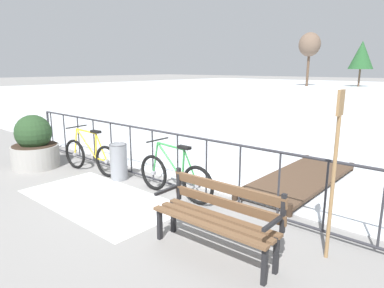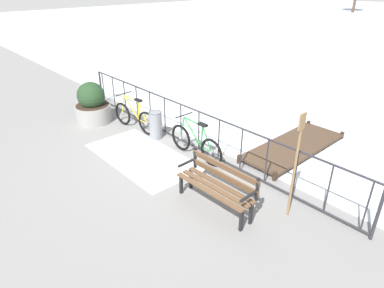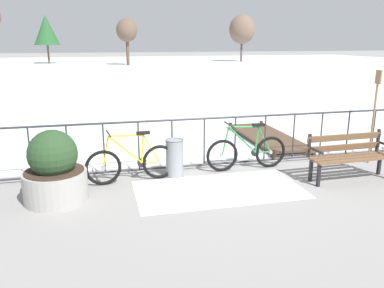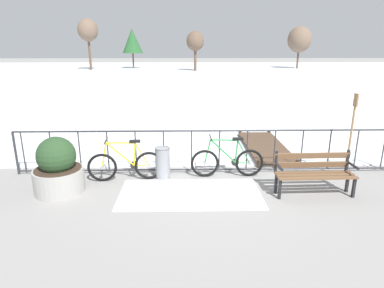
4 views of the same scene
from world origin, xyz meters
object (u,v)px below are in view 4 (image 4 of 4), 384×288
object	(u,v)px
planter_with_shrub	(58,169)
trash_bin	(163,163)
bicycle_second	(227,162)
park_bench	(314,170)
bicycle_near_railing	(126,165)
oar_upright	(351,132)

from	to	relation	value
planter_with_shrub	trash_bin	distance (m)	2.25
planter_with_shrub	bicycle_second	bearing A→B (deg)	11.74
park_bench	bicycle_near_railing	bearing A→B (deg)	168.70
bicycle_near_railing	trash_bin	world-z (taller)	bicycle_near_railing
bicycle_near_railing	bicycle_second	xyz separation A→B (m)	(2.34, 0.17, 0.00)
park_bench	oar_upright	bearing A→B (deg)	35.08
bicycle_near_railing	trash_bin	bearing A→B (deg)	8.38
oar_upright	bicycle_second	bearing A→B (deg)	175.32
planter_with_shrub	oar_upright	xyz separation A→B (m)	(6.36, 0.53, 0.62)
bicycle_near_railing	bicycle_second	world-z (taller)	same
oar_upright	planter_with_shrub	bearing A→B (deg)	-175.21
bicycle_second	trash_bin	xyz separation A→B (m)	(-1.51, -0.05, 0.00)
planter_with_shrub	trash_bin	world-z (taller)	planter_with_shrub
bicycle_second	planter_with_shrub	size ratio (longest dim) A/B	1.43
bicycle_second	trash_bin	distance (m)	1.51
bicycle_second	bicycle_near_railing	bearing A→B (deg)	-175.84
bicycle_near_railing	park_bench	world-z (taller)	bicycle_near_railing
oar_upright	bicycle_near_railing	bearing A→B (deg)	179.40
planter_with_shrub	oar_upright	distance (m)	6.41
trash_bin	oar_upright	xyz separation A→B (m)	(4.23, -0.17, 0.76)
park_bench	trash_bin	distance (m)	3.30
park_bench	trash_bin	xyz separation A→B (m)	(-3.17, 0.92, -0.14)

